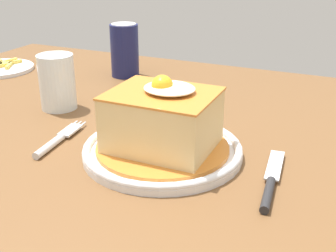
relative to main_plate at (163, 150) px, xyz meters
name	(u,v)px	position (x,y,z in m)	size (l,w,h in m)	color
dining_table	(197,180)	(0.02, 0.12, -0.11)	(1.43, 0.84, 0.73)	brown
main_plate	(163,150)	(0.00, 0.00, 0.00)	(0.24, 0.24, 0.02)	white
sandwich_meal	(163,122)	(0.00, 0.00, 0.05)	(0.20, 0.20, 0.12)	orange
fork	(56,141)	(-0.17, -0.03, 0.00)	(0.03, 0.14, 0.01)	silver
knife	(270,185)	(0.17, -0.03, 0.00)	(0.03, 0.17, 0.01)	#262628
soda_can	(125,50)	(-0.26, 0.35, 0.05)	(0.07, 0.07, 0.12)	#191E51
drinking_glass	(58,86)	(-0.27, 0.10, 0.04)	(0.07, 0.07, 0.10)	silver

